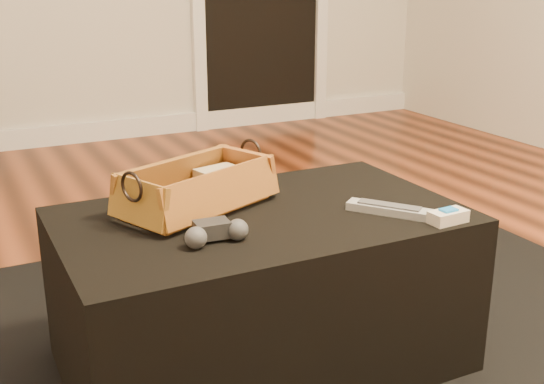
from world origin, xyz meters
name	(u,v)px	position (x,y,z in m)	size (l,w,h in m)	color
floor	(266,364)	(0.00, 0.00, -0.01)	(5.00, 5.50, 0.01)	brown
baseboard	(70,134)	(0.00, 2.73, 0.06)	(5.00, 0.04, 0.12)	white
area_rug	(270,372)	(-0.01, -0.05, 0.01)	(2.60, 2.00, 0.01)	black
ottoman	(262,290)	(-0.01, 0.00, 0.22)	(1.00, 0.60, 0.42)	black
tv_remote	(196,202)	(-0.15, 0.08, 0.46)	(0.22, 0.05, 0.02)	black
cloth_bundle	(218,180)	(-0.05, 0.18, 0.48)	(0.11, 0.08, 0.06)	#C4B088
wicker_basket	(197,190)	(-0.14, 0.10, 0.48)	(0.46, 0.36, 0.14)	#AE6827
game_controller	(215,232)	(-0.19, -0.13, 0.46)	(0.15, 0.09, 0.05)	black
silver_remote	(389,209)	(0.27, -0.15, 0.44)	(0.17, 0.20, 0.02)	#A8ABB0
cream_gadget	(448,216)	(0.36, -0.26, 0.45)	(0.10, 0.05, 0.04)	beige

